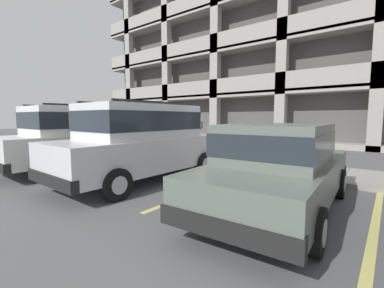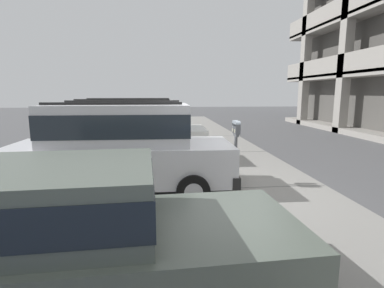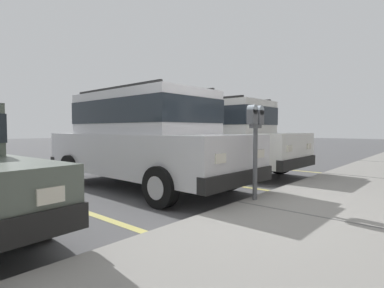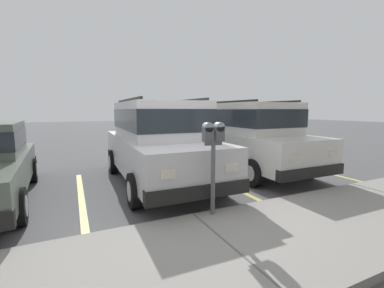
# 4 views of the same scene
# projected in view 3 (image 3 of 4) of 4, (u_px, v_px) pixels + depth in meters

# --- Properties ---
(ground_plane) EXTENTS (80.00, 80.00, 0.10)m
(ground_plane) POSITION_uv_depth(u_px,v_px,m) (226.00, 210.00, 4.71)
(ground_plane) COLOR #565659
(sidewalk) EXTENTS (40.00, 2.20, 0.12)m
(sidewalk) POSITION_uv_depth(u_px,v_px,m) (310.00, 219.00, 3.86)
(sidewalk) COLOR gray
(sidewalk) RESTS_ON ground_plane
(parking_stall_lines) EXTENTS (12.94, 4.80, 0.01)m
(parking_stall_lines) POSITION_uv_depth(u_px,v_px,m) (86.00, 212.00, 4.42)
(parking_stall_lines) COLOR #DBD16B
(parking_stall_lines) RESTS_ON ground_plane
(silver_suv) EXTENTS (2.07, 4.81, 2.03)m
(silver_suv) POSITION_uv_depth(u_px,v_px,m) (144.00, 136.00, 6.24)
(silver_suv) COLOR silver
(silver_suv) RESTS_ON ground_plane
(red_sedan) EXTENTS (2.05, 4.80, 2.03)m
(red_sedan) POSITION_uv_depth(u_px,v_px,m) (217.00, 134.00, 8.46)
(red_sedan) COLOR silver
(red_sedan) RESTS_ON ground_plane
(parking_meter_near) EXTENTS (0.35, 0.12, 1.48)m
(parking_meter_near) POSITION_uv_depth(u_px,v_px,m) (255.00, 130.00, 4.64)
(parking_meter_near) COLOR #595B60
(parking_meter_near) RESTS_ON sidewalk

